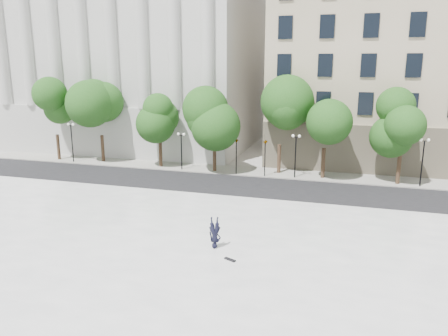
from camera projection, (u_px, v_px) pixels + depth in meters
The scene contains 12 objects.
ground at pixel (127, 277), 22.89m from camera, with size 160.00×160.00×0.00m, color #B3B0A9.
plaza at pixel (152, 250), 25.63m from camera, with size 44.00×22.00×0.45m, color white.
street at pixel (223, 186), 39.68m from camera, with size 60.00×8.00×0.02m, color black.
far_sidewalk at pixel (240, 170), 45.27m from camera, with size 60.00×4.00×0.12m, color #A19E94.
building_west at pixel (148, 48), 60.48m from camera, with size 31.50×27.65×25.60m.
building_east at pixel (437, 61), 51.14m from camera, with size 36.00×26.15×23.00m.
traffic_light_west at pixel (236, 139), 42.83m from camera, with size 0.38×1.58×4.13m.
traffic_light_east at pixel (265, 140), 42.03m from camera, with size 0.54×1.70×4.17m.
person_lying at pixel (215, 244), 25.34m from camera, with size 0.68×0.45×1.88m, color black.
skateboard at pixel (230, 260), 23.81m from camera, with size 0.71×0.18×0.07m, color black.
street_trees at pixel (203, 116), 44.49m from camera, with size 39.96×5.49×7.93m.
lamp_posts at pixel (233, 145), 43.38m from camera, with size 36.92×0.28×4.50m.
Camera 1 is at (10.73, -18.64, 10.94)m, focal length 35.00 mm.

